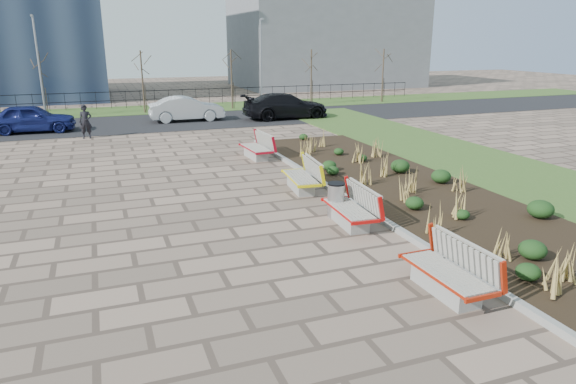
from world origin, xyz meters
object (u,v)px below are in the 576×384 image
object	(u,v)px
car_blue	(31,118)
bench_c	(301,175)
bench_d	(256,146)
litter_bin	(336,200)
car_black	(286,106)
lamp_east	(261,65)
bench_a	(446,269)
lamp_west	(39,68)
pedestrian	(86,122)
bench_b	(349,207)
car_silver	(187,109)

from	to	relation	value
car_blue	bench_c	bearing A→B (deg)	-145.40
bench_d	litter_bin	world-z (taller)	bench_d
car_black	lamp_east	world-z (taller)	lamp_east
bench_a	litter_bin	size ratio (longest dim) A/B	2.23
lamp_west	lamp_east	bearing A→B (deg)	0.00
lamp_west	bench_c	bearing A→B (deg)	-65.89
bench_a	pedestrian	distance (m)	20.78
litter_bin	pedestrian	size ratio (longest dim) A/B	0.57
bench_c	lamp_east	xyz separation A→B (m)	(5.00, 20.11, 2.54)
car_black	car_blue	bearing A→B (deg)	89.34
litter_bin	car_blue	bearing A→B (deg)	117.54
bench_b	bench_c	size ratio (longest dim) A/B	1.00
car_blue	bench_a	bearing A→B (deg)	-154.81
bench_d	bench_a	bearing A→B (deg)	-93.57
bench_a	lamp_west	xyz separation A→B (m)	(-9.00, 27.65, 2.54)
car_blue	bench_d	bearing A→B (deg)	-134.17
car_black	lamp_east	xyz separation A→B (m)	(0.05, 5.12, 2.25)
litter_bin	lamp_east	distance (m)	23.54
bench_c	lamp_west	xyz separation A→B (m)	(-9.00, 20.11, 2.54)
bench_a	pedestrian	xyz separation A→B (m)	(-6.56, 19.71, 0.33)
bench_a	lamp_west	bearing A→B (deg)	107.10
litter_bin	car_silver	world-z (taller)	car_silver
car_blue	lamp_east	distance (m)	15.34
car_blue	car_black	world-z (taller)	car_black
bench_a	bench_d	world-z (taller)	same
bench_a	car_blue	bearing A→B (deg)	111.46
litter_bin	car_blue	size ratio (longest dim) A/B	0.22
bench_b	lamp_west	distance (m)	25.35
bench_c	litter_bin	distance (m)	2.74
bench_b	litter_bin	bearing A→B (deg)	96.54
bench_a	bench_b	size ratio (longest dim) A/B	1.00
bench_a	bench_d	size ratio (longest dim) A/B	1.00
pedestrian	lamp_west	distance (m)	8.59
bench_c	lamp_east	bearing A→B (deg)	81.94
pedestrian	lamp_east	world-z (taller)	lamp_east
bench_a	bench_b	distance (m)	4.09
bench_b	bench_d	bearing A→B (deg)	93.11
bench_c	litter_bin	size ratio (longest dim) A/B	2.23
lamp_west	bench_b	bearing A→B (deg)	-69.09
bench_d	lamp_west	xyz separation A→B (m)	(-9.00, 15.10, 2.54)
lamp_west	bench_a	bearing A→B (deg)	-71.97
lamp_west	bench_d	bearing A→B (deg)	-59.21
bench_b	bench_a	bearing A→B (deg)	-86.89
lamp_east	bench_c	bearing A→B (deg)	-103.96
bench_c	bench_d	xyz separation A→B (m)	(0.00, 5.01, 0.00)
bench_c	car_blue	xyz separation A→B (m)	(-9.25, 14.91, 0.25)
car_silver	lamp_west	world-z (taller)	lamp_west
bench_d	lamp_west	bearing A→B (deg)	117.22
bench_a	bench_c	size ratio (longest dim) A/B	1.00
bench_a	bench_d	distance (m)	12.54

